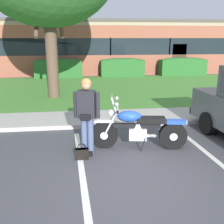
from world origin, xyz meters
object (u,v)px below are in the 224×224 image
rider_person (87,111)px  hedge_center_left (122,67)px  motorcycle (142,128)px  brick_building (104,46)px  handbag (82,153)px  hedge_left (59,68)px  hedge_center_right (183,66)px

rider_person → hedge_center_left: bearing=77.1°
motorcycle → brick_building: bearing=87.5°
motorcycle → hedge_center_left: (1.45, 11.68, 0.16)m
handbag → rider_person: bearing=63.0°
rider_person → handbag: (-0.13, -0.25, -0.85)m
hedge_left → brick_building: brick_building is taller
rider_person → hedge_center_right: rider_person is taller
hedge_center_right → hedge_left: bearing=180.0°
hedge_left → brick_building: size_ratio=0.12×
handbag → hedge_center_right: hedge_center_right is taller
hedge_center_left → hedge_center_right: bearing=-0.0°
rider_person → hedge_left: size_ratio=0.57×
hedge_left → hedge_center_right: same height
hedge_left → handbag: bearing=-84.0°
hedge_center_left → motorcycle: bearing=-97.1°
handbag → brick_building: brick_building is taller
motorcycle → hedge_left: (-2.67, 11.68, 0.16)m
rider_person → hedge_center_left: 12.17m
motorcycle → rider_person: 1.38m
motorcycle → handbag: size_ratio=6.21×
motorcycle → hedge_center_left: motorcycle is taller
rider_person → handbag: size_ratio=4.74×
hedge_center_left → hedge_center_right: size_ratio=0.91×
motorcycle → rider_person: (-1.27, -0.17, 0.50)m
hedge_center_right → hedge_center_left: bearing=180.0°
rider_person → handbag: bearing=-117.0°
rider_person → hedge_left: 11.94m
rider_person → hedge_center_left: (2.73, 11.85, -0.34)m
hedge_left → brick_building: 6.65m
motorcycle → brick_building: (0.76, 17.24, 1.37)m
motorcycle → hedge_left: size_ratio=0.75×
motorcycle → hedge_center_left: size_ratio=0.79×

